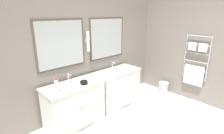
{
  "coord_description": "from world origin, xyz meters",
  "views": [
    {
      "loc": [
        -1.96,
        -0.74,
        1.98
      ],
      "look_at": [
        0.13,
        1.44,
        1.04
      ],
      "focal_mm": 28.0,
      "sensor_mm": 36.0,
      "label": 1
    }
  ],
  "objects": [
    {
      "name": "wall_right",
      "position": [
        2.03,
        0.92,
        1.29
      ],
      "size": [
        0.13,
        4.08,
        2.6
      ],
      "color": "gray",
      "rests_on": "ground_plane"
    },
    {
      "name": "vanity_left",
      "position": [
        -0.51,
        1.72,
        0.4
      ],
      "size": [
        1.06,
        0.57,
        0.79
      ],
      "color": "white",
      "rests_on": "ground_plane"
    },
    {
      "name": "faucet_right",
      "position": [
        0.57,
        1.88,
        0.86
      ],
      "size": [
        0.17,
        0.11,
        0.17
      ],
      "color": "silver",
      "rests_on": "vanity_right"
    },
    {
      "name": "toiletry_bottle",
      "position": [
        -0.85,
        1.67,
        0.89
      ],
      "size": [
        0.07,
        0.07,
        0.22
      ],
      "color": "silver",
      "rests_on": "vanity_left"
    },
    {
      "name": "wall_back",
      "position": [
        0.0,
        2.08,
        1.31
      ],
      "size": [
        5.6,
        0.15,
        2.6
      ],
      "color": "gray",
      "rests_on": "ground_plane"
    },
    {
      "name": "vanity_right",
      "position": [
        0.57,
        1.72,
        0.4
      ],
      "size": [
        1.06,
        0.57,
        0.79
      ],
      "color": "white",
      "rests_on": "ground_plane"
    },
    {
      "name": "faucet_left",
      "position": [
        -0.51,
        1.88,
        0.86
      ],
      "size": [
        0.17,
        0.11,
        0.17
      ],
      "color": "silver",
      "rests_on": "vanity_left"
    },
    {
      "name": "amenity_bowl",
      "position": [
        -0.36,
        1.63,
        0.83
      ],
      "size": [
        0.14,
        0.14,
        0.08
      ],
      "color": "black",
      "rests_on": "vanity_left"
    },
    {
      "name": "waste_bin",
      "position": [
        1.81,
        1.3,
        0.15
      ],
      "size": [
        0.25,
        0.25,
        0.29
      ],
      "color": "#B7B7BC",
      "rests_on": "ground_plane"
    }
  ]
}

